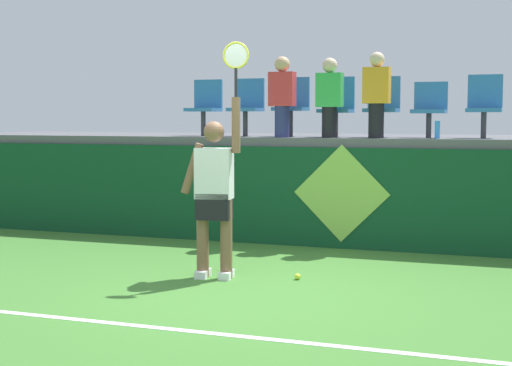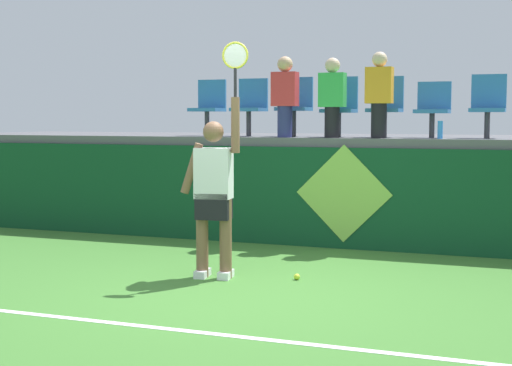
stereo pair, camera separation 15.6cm
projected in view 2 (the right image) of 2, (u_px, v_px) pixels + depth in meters
The scene contains 18 objects.
ground_plane at pixel (250, 294), 7.33m from camera, with size 40.00×40.00×0.00m, color #3D752D.
court_back_wall at pixel (328, 197), 9.95m from camera, with size 12.76×0.20×1.32m, color #0F4223.
spectator_platform at pixel (351, 140), 11.12m from camera, with size 12.76×2.73×0.12m, color #56565B.
court_baseline_stripe at pixel (188, 331), 6.04m from camera, with size 11.48×0.08×0.01m, color white.
tennis_player at pixel (214, 190), 7.98m from camera, with size 0.75×0.30×2.49m.
tennis_ball at pixel (297, 277), 7.95m from camera, with size 0.07×0.07×0.07m, color #D1E533.
water_bottle at pixel (440, 130), 9.52m from camera, with size 0.07×0.07×0.23m, color #338CE5.
stadium_chair_0 at pixel (209, 105), 11.08m from camera, with size 0.44×0.42×0.83m.
stadium_chair_1 at pixel (251, 104), 10.85m from camera, with size 0.44×0.42×0.83m.
stadium_chair_2 at pixel (295, 104), 10.61m from camera, with size 0.44×0.42×0.84m.
stadium_chair_3 at pixel (340, 104), 10.39m from camera, with size 0.44×0.42×0.83m.
stadium_chair_4 at pixel (386, 104), 10.17m from camera, with size 0.44×0.42×0.83m.
stadium_chair_5 at pixel (433, 107), 9.95m from camera, with size 0.44×0.42×0.74m.
stadium_chair_6 at pixel (488, 104), 9.71m from camera, with size 0.44×0.42×0.83m.
spectator_0 at pixel (285, 95), 10.17m from camera, with size 0.34×0.21×1.09m.
spectator_1 at pixel (379, 93), 9.74m from camera, with size 0.34×0.20×1.11m.
spectator_2 at pixel (332, 96), 9.98m from camera, with size 0.34×0.20×1.05m.
wall_signage_mount at pixel (343, 249), 9.82m from camera, with size 1.27×0.01×1.36m.
Camera 2 is at (2.59, -6.73, 1.71)m, focal length 53.02 mm.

